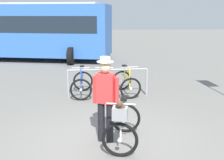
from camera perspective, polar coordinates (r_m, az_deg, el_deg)
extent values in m
plane|color=slate|center=(5.45, -1.50, -13.14)|extent=(80.00, 80.00, 0.00)
cylinder|color=#99999E|center=(8.11, -9.56, -0.87)|extent=(0.06, 0.06, 0.85)
cylinder|color=#99999E|center=(8.29, 7.57, -0.48)|extent=(0.06, 0.06, 0.85)
cylinder|color=#99999E|center=(8.01, -0.91, 2.26)|extent=(2.45, 0.19, 0.05)
torus|color=black|center=(8.78, -6.34, -0.25)|extent=(0.66, 0.10, 0.66)
cylinder|color=#B7B7BC|center=(8.78, -6.34, -0.25)|extent=(0.08, 0.06, 0.08)
torus|color=black|center=(7.80, -6.79, -2.10)|extent=(0.66, 0.10, 0.66)
cylinder|color=#B7B7BC|center=(7.80, -6.79, -2.10)|extent=(0.08, 0.06, 0.08)
cube|color=#2D56B7|center=(8.23, -6.59, 0.39)|extent=(0.05, 0.92, 0.04)
cube|color=#2D56B7|center=(8.14, -6.66, 1.85)|extent=(0.05, 0.61, 0.04)
cylinder|color=#2D56B7|center=(8.40, -6.52, 1.02)|extent=(0.03, 0.03, 0.55)
cube|color=black|center=(8.34, -6.58, 2.86)|extent=(0.12, 0.24, 0.06)
cylinder|color=#2D56B7|center=(7.84, -6.79, 0.36)|extent=(0.03, 0.03, 0.63)
cylinder|color=#B7B7BC|center=(7.77, -6.86, 2.62)|extent=(0.52, 0.04, 0.03)
torus|color=black|center=(8.79, -1.76, -0.15)|extent=(0.66, 0.10, 0.66)
cylinder|color=#B7B7BC|center=(8.79, -1.76, -0.15)|extent=(0.08, 0.06, 0.08)
torus|color=black|center=(7.81, -1.67, -1.99)|extent=(0.66, 0.10, 0.66)
cylinder|color=#B7B7BC|center=(7.81, -1.67, -1.99)|extent=(0.08, 0.06, 0.08)
cube|color=red|center=(8.24, -1.73, 0.50)|extent=(0.05, 0.92, 0.04)
cube|color=red|center=(8.15, -1.73, 1.95)|extent=(0.04, 0.61, 0.04)
cylinder|color=red|center=(8.41, -1.75, 1.12)|extent=(0.03, 0.03, 0.55)
cube|color=black|center=(8.35, -1.76, 2.96)|extent=(0.12, 0.24, 0.06)
cylinder|color=red|center=(7.85, -1.69, 0.47)|extent=(0.03, 0.03, 0.63)
cylinder|color=#B7B7BC|center=(7.78, -1.71, 2.73)|extent=(0.52, 0.03, 0.03)
torus|color=black|center=(8.85, 2.17, -0.07)|extent=(0.66, 0.19, 0.66)
cylinder|color=#B7B7BC|center=(8.85, 2.17, -0.07)|extent=(0.09, 0.07, 0.08)
torus|color=black|center=(7.90, 4.09, -1.83)|extent=(0.66, 0.19, 0.66)
cylinder|color=#B7B7BC|center=(7.90, 4.09, -1.83)|extent=(0.09, 0.07, 0.08)
cube|color=yellow|center=(8.31, 3.09, 0.60)|extent=(0.21, 0.91, 0.04)
cube|color=yellow|center=(8.22, 3.21, 2.05)|extent=(0.15, 0.61, 0.04)
cylinder|color=yellow|center=(8.48, 2.76, 1.21)|extent=(0.03, 0.03, 0.55)
cube|color=black|center=(8.42, 2.78, 3.04)|extent=(0.16, 0.26, 0.06)
cylinder|color=yellow|center=(7.93, 3.87, 0.59)|extent=(0.03, 0.03, 0.63)
cylinder|color=#B7B7BC|center=(7.86, 3.91, 2.83)|extent=(0.52, 0.13, 0.03)
torus|color=black|center=(5.69, 2.88, -8.26)|extent=(0.66, 0.17, 0.66)
cylinder|color=#B7B7BC|center=(5.69, 2.88, -8.26)|extent=(0.09, 0.07, 0.08)
torus|color=black|center=(4.77, 1.73, -12.90)|extent=(0.66, 0.17, 0.66)
cylinder|color=#B7B7BC|center=(4.77, 1.73, -12.90)|extent=(0.09, 0.07, 0.08)
cube|color=silver|center=(5.13, 2.39, -8.09)|extent=(0.19, 0.91, 0.04)
cube|color=silver|center=(5.01, 2.35, -5.92)|extent=(0.14, 0.61, 0.04)
cylinder|color=silver|center=(5.29, 2.59, -6.84)|extent=(0.03, 0.03, 0.55)
cube|color=black|center=(5.19, 2.62, -4.01)|extent=(0.16, 0.26, 0.06)
cylinder|color=silver|center=(4.74, 1.93, -8.83)|extent=(0.03, 0.03, 0.63)
cylinder|color=#B7B7BC|center=(4.63, 1.96, -5.24)|extent=(0.52, 0.12, 0.03)
cube|color=gray|center=(4.54, 1.75, -7.26)|extent=(0.29, 0.24, 0.22)
ellipsoid|color=#4C3828|center=(4.50, 1.76, -6.08)|extent=(0.20, 0.19, 0.16)
sphere|color=#4C3828|center=(4.39, 1.66, -5.22)|extent=(0.11, 0.11, 0.11)
cylinder|color=black|center=(5.30, -2.35, -9.04)|extent=(0.14, 0.14, 0.82)
cylinder|color=black|center=(5.25, -0.46, -9.26)|extent=(0.14, 0.14, 0.82)
cube|color=red|center=(5.04, -1.46, -1.82)|extent=(0.39, 0.30, 0.58)
cylinder|color=red|center=(5.14, -3.73, -2.11)|extent=(0.09, 0.09, 0.55)
cylinder|color=red|center=(5.02, 1.02, -2.50)|extent=(0.09, 0.09, 0.55)
sphere|color=beige|center=(4.94, -1.49, 2.87)|extent=(0.22, 0.22, 0.22)
cylinder|color=beige|center=(4.93, -1.49, 4.01)|extent=(0.32, 0.32, 0.02)
cylinder|color=beige|center=(4.92, -1.50, 4.58)|extent=(0.20, 0.20, 0.09)
cube|color=#3366B7|center=(15.69, -19.39, 10.23)|extent=(10.27, 4.09, 2.70)
cube|color=#19232D|center=(15.68, -19.50, 11.51)|extent=(9.49, 3.98, 0.84)
cube|color=silver|center=(15.68, -19.82, 15.30)|extent=(9.25, 3.68, 0.08)
cylinder|color=black|center=(13.46, -8.88, 5.20)|extent=(0.39, 0.93, 0.90)
cylinder|color=black|center=(15.85, -6.35, 6.60)|extent=(0.39, 0.93, 0.90)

